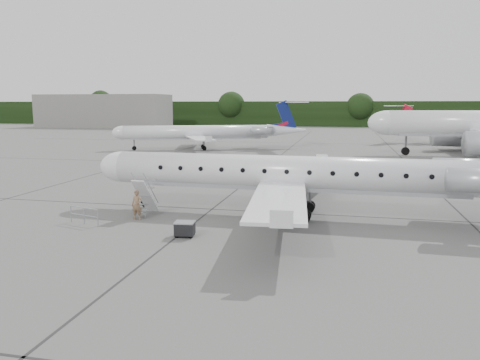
# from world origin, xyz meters

# --- Properties ---
(ground) EXTENTS (320.00, 320.00, 0.00)m
(ground) POSITION_xyz_m (0.00, 0.00, 0.00)
(ground) COLOR #61615F
(ground) RESTS_ON ground
(treeline) EXTENTS (260.00, 4.00, 8.00)m
(treeline) POSITION_xyz_m (0.00, 130.00, 4.00)
(treeline) COLOR black
(treeline) RESTS_ON ground
(terminal_building) EXTENTS (40.00, 14.00, 10.00)m
(terminal_building) POSITION_xyz_m (-70.00, 110.00, 5.00)
(terminal_building) COLOR slate
(terminal_building) RESTS_ON ground
(main_regional_jet) EXTENTS (30.39, 22.25, 7.65)m
(main_regional_jet) POSITION_xyz_m (0.07, 5.22, 3.83)
(main_regional_jet) COLOR silver
(main_regional_jet) RESTS_ON ground
(airstair) EXTENTS (0.90, 2.13, 2.40)m
(airstair) POSITION_xyz_m (-9.02, 3.28, 1.20)
(airstair) COLOR silver
(airstair) RESTS_ON ground
(passenger) EXTENTS (0.67, 0.44, 1.84)m
(passenger) POSITION_xyz_m (-9.05, 2.08, 0.92)
(passenger) COLOR #806146
(passenger) RESTS_ON ground
(safety_railing) EXTENTS (2.13, 0.69, 1.00)m
(safety_railing) POSITION_xyz_m (-11.60, 0.30, 0.50)
(safety_railing) COLOR #979A9F
(safety_railing) RESTS_ON ground
(baggage_cart) EXTENTS (1.11, 0.94, 0.88)m
(baggage_cart) POSITION_xyz_m (-4.94, -0.88, 0.44)
(baggage_cart) COLOR black
(baggage_cart) RESTS_ON ground
(bg_regional_left) EXTENTS (34.32, 29.65, 7.56)m
(bg_regional_left) POSITION_xyz_m (-19.36, 46.23, 3.78)
(bg_regional_left) COLOR silver
(bg_regional_left) RESTS_ON ground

